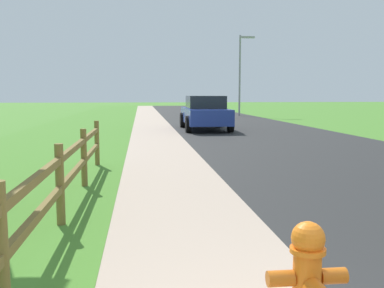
% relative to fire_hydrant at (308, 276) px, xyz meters
% --- Properties ---
extents(ground_plane, '(120.00, 120.00, 0.00)m').
position_rel_fire_hydrant_xyz_m(ground_plane, '(0.45, 23.79, -0.42)').
color(ground_plane, '#49832C').
extents(road_asphalt, '(7.00, 66.00, 0.01)m').
position_rel_fire_hydrant_xyz_m(road_asphalt, '(3.95, 25.79, -0.42)').
color(road_asphalt, '#292929').
rests_on(road_asphalt, ground).
extents(curb_concrete, '(6.00, 66.00, 0.01)m').
position_rel_fire_hydrant_xyz_m(curb_concrete, '(-2.55, 25.79, -0.42)').
color(curb_concrete, tan).
rests_on(curb_concrete, ground).
extents(grass_verge, '(5.00, 66.00, 0.00)m').
position_rel_fire_hydrant_xyz_m(grass_verge, '(-4.05, 25.79, -0.41)').
color(grass_verge, '#49832C').
rests_on(grass_verge, ground).
extents(fire_hydrant, '(0.57, 0.46, 0.80)m').
position_rel_fire_hydrant_xyz_m(fire_hydrant, '(0.00, 0.00, 0.00)').
color(fire_hydrant, orange).
rests_on(fire_hydrant, ground).
extents(rail_fence, '(0.11, 9.58, 1.05)m').
position_rel_fire_hydrant_xyz_m(rail_fence, '(-2.17, 2.82, 0.19)').
color(rail_fence, brown).
rests_on(rail_fence, ground).
extents(parked_suv_blue, '(2.13, 4.83, 1.59)m').
position_rel_fire_hydrant_xyz_m(parked_suv_blue, '(1.85, 17.39, 0.38)').
color(parked_suv_blue, navy).
rests_on(parked_suv_blue, ground).
extents(street_lamp, '(1.17, 0.20, 6.06)m').
position_rel_fire_hydrant_xyz_m(street_lamp, '(6.45, 29.79, 3.20)').
color(street_lamp, gray).
rests_on(street_lamp, ground).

